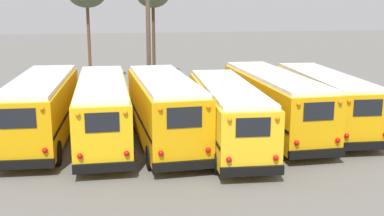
{
  "coord_description": "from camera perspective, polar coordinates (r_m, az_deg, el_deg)",
  "views": [
    {
      "loc": [
        -4.09,
        -22.39,
        6.8
      ],
      "look_at": [
        0.0,
        0.33,
        1.59
      ],
      "focal_mm": 45.0,
      "sensor_mm": 36.0,
      "label": 1
    }
  ],
  "objects": [
    {
      "name": "school_bus_0",
      "position": [
        24.2,
        -17.41,
        0.04
      ],
      "size": [
        3.05,
        9.9,
        3.17
      ],
      "color": "#E5A00C",
      "rests_on": "ground"
    },
    {
      "name": "school_bus_2",
      "position": [
        22.8,
        -3.29,
        -0.07
      ],
      "size": [
        2.94,
        9.51,
        3.24
      ],
      "color": "#E5A00C",
      "rests_on": "ground"
    },
    {
      "name": "ground_plane",
      "position": [
        23.75,
        0.14,
        -3.92
      ],
      "size": [
        160.0,
        160.0,
        0.0
      ],
      "primitive_type": "plane",
      "color": "#66635E"
    },
    {
      "name": "school_bus_3",
      "position": [
        22.65,
        4.21,
        -0.53
      ],
      "size": [
        3.02,
        10.19,
        2.96
      ],
      "color": "yellow",
      "rests_on": "ground"
    },
    {
      "name": "school_bus_1",
      "position": [
        23.46,
        -10.56,
        -0.09
      ],
      "size": [
        2.48,
        10.5,
        3.08
      ],
      "color": "yellow",
      "rests_on": "ground"
    },
    {
      "name": "utility_pole",
      "position": [
        32.07,
        -5.19,
        8.5
      ],
      "size": [
        1.8,
        0.29,
        8.65
      ],
      "color": "brown",
      "rests_on": "ground"
    },
    {
      "name": "fence_line",
      "position": [
        31.17,
        -2.49,
        1.96
      ],
      "size": [
        22.51,
        0.06,
        1.42
      ],
      "color": "#939399",
      "rests_on": "ground"
    },
    {
      "name": "school_bus_5",
      "position": [
        26.41,
        15.38,
        0.99
      ],
      "size": [
        2.93,
        9.79,
        2.99
      ],
      "color": "#E5A00C",
      "rests_on": "ground"
    },
    {
      "name": "school_bus_4",
      "position": [
        25.12,
        9.62,
        0.82
      ],
      "size": [
        2.69,
        10.57,
        3.11
      ],
      "color": "#E5A00C",
      "rests_on": "ground"
    }
  ]
}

